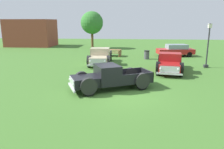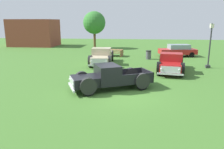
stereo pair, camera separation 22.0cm
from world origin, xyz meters
The scene contains 10 objects.
ground_plane centered at (0.00, 0.00, 0.00)m, with size 80.00×80.00×0.00m, color #3D6B28.
pickup_truck_foreground centered at (-1.03, 0.81, 0.72)m, with size 5.20×3.67×1.51m.
pickup_truck_behind_left centered at (-2.52, 8.57, 0.76)m, with size 2.25×5.29×1.59m.
pickup_truck_behind_right centered at (3.54, 5.93, 0.74)m, with size 2.69×5.33×1.56m.
sedan_distant_a centered at (5.63, 14.49, 0.74)m, with size 4.42×2.34×1.41m.
lamp_post_near centered at (7.10, 8.04, 2.05)m, with size 0.36×0.36×3.91m.
picnic_table centered at (-1.71, 13.96, 0.49)m, with size 2.02×1.75×0.78m.
trash_can centered at (2.11, 12.16, 0.48)m, with size 0.59×0.59×0.95m.
oak_tree_east centered at (-5.58, 21.61, 3.82)m, with size 3.37×3.37×5.53m.
brick_pavilion centered at (-16.27, 23.88, 2.18)m, with size 7.32×5.11×4.37m.
Camera 2 is at (0.64, -11.78, 4.02)m, focal length 35.04 mm.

